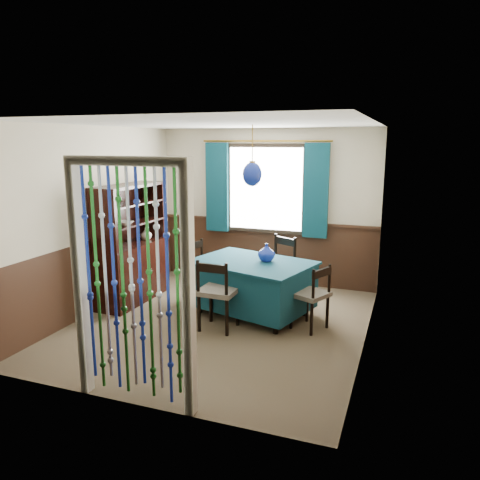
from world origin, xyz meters
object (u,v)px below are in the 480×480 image
at_px(vase_table, 266,253).
at_px(vase_sideboard, 146,233).
at_px(chair_near, 217,292).
at_px(chair_right, 312,295).
at_px(chair_left, 200,269).
at_px(sideboard, 132,261).
at_px(dining_table, 252,284).
at_px(pendant_lamp, 252,174).
at_px(bowl_shelf, 125,223).
at_px(chair_far, 277,266).

xyz_separation_m(vase_table, vase_sideboard, (-1.94, 0.18, 0.11)).
relative_size(chair_near, chair_right, 1.10).
distance_m(chair_left, vase_table, 1.14).
bearing_deg(chair_near, sideboard, 160.42).
bearing_deg(sideboard, dining_table, 2.93).
relative_size(chair_near, vase_table, 4.21).
height_order(chair_right, vase_table, vase_table).
height_order(pendant_lamp, vase_sideboard, pendant_lamp).
xyz_separation_m(bowl_shelf, vase_sideboard, (0.00, 0.53, -0.24)).
height_order(chair_left, bowl_shelf, bowl_shelf).
bearing_deg(sideboard, vase_table, 5.39).
xyz_separation_m(pendant_lamp, vase_sideboard, (-1.77, 0.27, -0.94)).
height_order(sideboard, vase_sideboard, sideboard).
bearing_deg(chair_far, pendant_lamp, 106.26).
xyz_separation_m(sideboard, pendant_lamp, (1.83, 0.04, 1.29)).
bearing_deg(vase_table, chair_left, 170.22).
distance_m(dining_table, chair_near, 0.68).
bearing_deg(dining_table, vase_sideboard, -173.39).
bearing_deg(chair_left, pendant_lamp, 95.07).
bearing_deg(pendant_lamp, sideboard, -178.60).
distance_m(chair_left, vase_sideboard, 1.00).
height_order(dining_table, vase_sideboard, vase_sideboard).
bearing_deg(pendant_lamp, dining_table, 63.43).
distance_m(pendant_lamp, vase_sideboard, 2.02).
bearing_deg(vase_table, chair_right, -24.60).
relative_size(dining_table, sideboard, 1.03).
bearing_deg(chair_left, vase_sideboard, -67.68).
distance_m(dining_table, vase_table, 0.46).
height_order(sideboard, bowl_shelf, sideboard).
distance_m(dining_table, chair_far, 0.74).
height_order(bowl_shelf, vase_sideboard, bowl_shelf).
xyz_separation_m(chair_left, pendant_lamp, (0.89, -0.27, 1.42)).
bearing_deg(vase_sideboard, dining_table, -8.72).
height_order(chair_left, sideboard, sideboard).
height_order(chair_left, pendant_lamp, pendant_lamp).
bearing_deg(dining_table, bowl_shelf, -156.47).
xyz_separation_m(dining_table, vase_sideboard, (-1.77, 0.27, 0.52)).
distance_m(chair_right, vase_sideboard, 2.72).
height_order(chair_right, pendant_lamp, pendant_lamp).
relative_size(dining_table, chair_right, 2.12).
bearing_deg(bowl_shelf, chair_left, 30.97).
relative_size(chair_left, bowl_shelf, 3.76).
distance_m(sideboard, vase_table, 2.02).
bearing_deg(chair_near, dining_table, 71.14).
xyz_separation_m(pendant_lamp, bowl_shelf, (-1.77, -0.25, -0.69)).
height_order(chair_near, chair_far, chair_far).
xyz_separation_m(chair_left, sideboard, (-0.94, -0.32, 0.12)).
bearing_deg(sideboard, pendant_lamp, 2.93).
bearing_deg(vase_table, dining_table, -152.55).
xyz_separation_m(chair_near, chair_left, (-0.66, 0.91, -0.01)).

